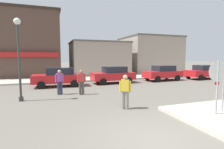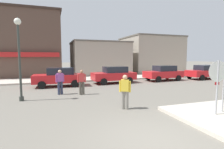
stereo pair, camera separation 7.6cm
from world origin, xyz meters
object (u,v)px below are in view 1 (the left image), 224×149
at_px(parked_car_third, 163,73).
at_px(pedestrian_crossing_near, 81,81).
at_px(stop_sign, 217,80).
at_px(parked_car_fourth, 203,72).
at_px(parked_car_second, 113,74).
at_px(pedestrian_kerb_side, 125,91).
at_px(pedestrian_crossing_far, 60,81).
at_px(parked_car_nearest, 58,77).
at_px(one_way_sign, 224,83).
at_px(lamp_post, 18,47).

xyz_separation_m(parked_car_third, pedestrian_crossing_near, (-9.12, -4.13, 0.06)).
bearing_deg(pedestrian_crossing_near, stop_sign, -54.51).
bearing_deg(stop_sign, parked_car_third, 65.03).
bearing_deg(pedestrian_crossing_near, parked_car_fourth, 14.83).
height_order(parked_car_second, pedestrian_kerb_side, pedestrian_kerb_side).
xyz_separation_m(parked_car_second, parked_car_fourth, (10.52, -0.35, 0.00)).
bearing_deg(pedestrian_kerb_side, pedestrian_crossing_far, 121.98).
height_order(parked_car_nearest, parked_car_second, same).
bearing_deg(pedestrian_crossing_far, pedestrian_kerb_side, -58.02).
height_order(one_way_sign, parked_car_fourth, one_way_sign).
distance_m(parked_car_fourth, pedestrian_crossing_near, 14.67).
bearing_deg(parked_car_third, parked_car_nearest, -178.30).
height_order(one_way_sign, pedestrian_crossing_far, one_way_sign).
xyz_separation_m(parked_car_second, parked_car_third, (5.46, 0.03, 0.00)).
bearing_deg(parked_car_fourth, lamp_post, -166.25).
bearing_deg(lamp_post, pedestrian_crossing_near, 9.23).
distance_m(parked_car_third, pedestrian_crossing_near, 10.01).
height_order(pedestrian_crossing_far, pedestrian_kerb_side, same).
xyz_separation_m(parked_car_third, parked_car_fourth, (5.06, -0.38, 0.00)).
bearing_deg(parked_car_third, stop_sign, -114.97).
height_order(parked_car_third, pedestrian_kerb_side, pedestrian_kerb_side).
distance_m(one_way_sign, parked_car_nearest, 11.56).
xyz_separation_m(one_way_sign, parked_car_fourth, (9.24, 9.67, -0.52)).
height_order(parked_car_third, parked_car_fourth, same).
height_order(stop_sign, pedestrian_crossing_far, stop_sign).
xyz_separation_m(parked_car_second, pedestrian_crossing_near, (-3.66, -4.10, 0.06)).
bearing_deg(parked_car_third, pedestrian_crossing_near, -155.63).
xyz_separation_m(one_way_sign, pedestrian_crossing_near, (-4.94, 5.92, -0.46)).
distance_m(one_way_sign, pedestrian_crossing_far, 8.98).
relative_size(parked_car_second, parked_car_fourth, 1.00).
bearing_deg(parked_car_third, parked_car_fourth, -4.24).
height_order(parked_car_second, parked_car_third, same).
height_order(parked_car_third, pedestrian_crossing_near, pedestrian_crossing_near).
bearing_deg(pedestrian_crossing_near, parked_car_second, 48.27).
distance_m(lamp_post, pedestrian_kerb_side, 6.20).
bearing_deg(pedestrian_kerb_side, parked_car_third, 45.90).
xyz_separation_m(parked_car_nearest, pedestrian_crossing_far, (-0.05, -3.31, 0.06)).
bearing_deg(parked_car_fourth, parked_car_nearest, 179.75).
bearing_deg(pedestrian_crossing_far, parked_car_third, 19.11).
height_order(stop_sign, parked_car_fourth, stop_sign).
bearing_deg(pedestrian_crossing_near, lamp_post, -170.77).
bearing_deg(one_way_sign, pedestrian_crossing_far, 134.24).
bearing_deg(pedestrian_crossing_far, one_way_sign, -45.76).
relative_size(parked_car_second, parked_car_third, 0.99).
bearing_deg(one_way_sign, pedestrian_crossing_near, 129.84).
bearing_deg(pedestrian_crossing_near, pedestrian_kerb_side, -70.04).
distance_m(pedestrian_crossing_near, pedestrian_kerb_side, 4.08).
relative_size(parked_car_second, pedestrian_crossing_far, 2.52).
distance_m(stop_sign, parked_car_fourth, 13.94).
relative_size(one_way_sign, lamp_post, 0.46).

